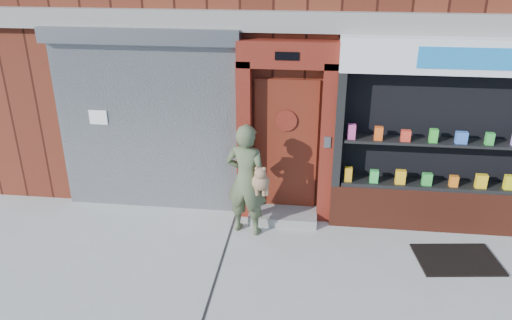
# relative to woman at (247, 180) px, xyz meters

# --- Properties ---
(ground) EXTENTS (80.00, 80.00, 0.00)m
(ground) POSITION_rel_woman_xyz_m (1.28, -1.29, -0.89)
(ground) COLOR #9E9E99
(ground) RESTS_ON ground
(shutter_bay) EXTENTS (3.10, 0.30, 3.04)m
(shutter_bay) POSITION_rel_woman_xyz_m (-1.72, 0.64, 0.82)
(shutter_bay) COLOR gray
(shutter_bay) RESTS_ON ground
(red_door_bay) EXTENTS (1.52, 0.58, 2.90)m
(red_door_bay) POSITION_rel_woman_xyz_m (0.53, 0.57, 0.56)
(red_door_bay) COLOR #5C180F
(red_door_bay) RESTS_ON ground
(pharmacy_bay) EXTENTS (3.50, 0.41, 3.00)m
(pharmacy_bay) POSITION_rel_woman_xyz_m (3.03, 0.52, 0.48)
(pharmacy_bay) COLOR maroon
(pharmacy_bay) RESTS_ON ground
(woman) EXTENTS (0.74, 0.57, 1.78)m
(woman) POSITION_rel_woman_xyz_m (0.00, 0.00, 0.00)
(woman) COLOR #4C5739
(woman) RESTS_ON ground
(doormat) EXTENTS (1.22, 0.93, 0.03)m
(doormat) POSITION_rel_woman_xyz_m (3.10, -0.45, -0.88)
(doormat) COLOR black
(doormat) RESTS_ON ground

